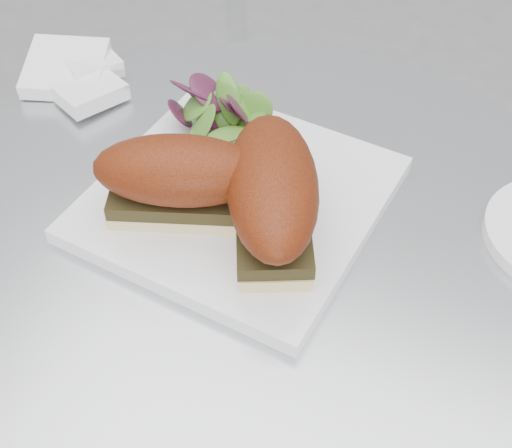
{
  "coord_description": "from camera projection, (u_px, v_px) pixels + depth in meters",
  "views": [
    {
      "loc": [
        0.16,
        -0.37,
        1.21
      ],
      "look_at": [
        -0.0,
        0.01,
        0.77
      ],
      "focal_mm": 50.0,
      "sensor_mm": 36.0,
      "label": 1
    }
  ],
  "objects": [
    {
      "name": "sandwich_left",
      "position": [
        180.0,
        178.0,
        0.62
      ],
      "size": [
        0.16,
        0.12,
        0.08
      ],
      "rotation": [
        0.0,
        0.0,
        0.35
      ],
      "color": "#D4C784",
      "rests_on": "plate"
    },
    {
      "name": "sandwich_right",
      "position": [
        272.0,
        192.0,
        0.6
      ],
      "size": [
        0.14,
        0.19,
        0.08
      ],
      "rotation": [
        0.0,
        0.0,
        -1.13
      ],
      "color": "#D4C784",
      "rests_on": "plate"
    },
    {
      "name": "table",
      "position": [
        252.0,
        401.0,
        0.8
      ],
      "size": [
        0.7,
        0.7,
        0.73
      ],
      "color": "silver",
      "rests_on": "ground"
    },
    {
      "name": "napkin",
      "position": [
        77.0,
        83.0,
        0.79
      ],
      "size": [
        0.12,
        0.12,
        0.02
      ],
      "primitive_type": null,
      "rotation": [
        0.0,
        0.0,
        0.05
      ],
      "color": "white",
      "rests_on": "table"
    },
    {
      "name": "salad",
      "position": [
        226.0,
        113.0,
        0.71
      ],
      "size": [
        0.1,
        0.1,
        0.05
      ],
      "primitive_type": null,
      "color": "#53812A",
      "rests_on": "plate"
    },
    {
      "name": "plate",
      "position": [
        238.0,
        199.0,
        0.67
      ],
      "size": [
        0.27,
        0.27,
        0.02
      ],
      "primitive_type": "cube",
      "rotation": [
        0.0,
        0.0,
        -0.1
      ],
      "color": "white",
      "rests_on": "table"
    }
  ]
}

